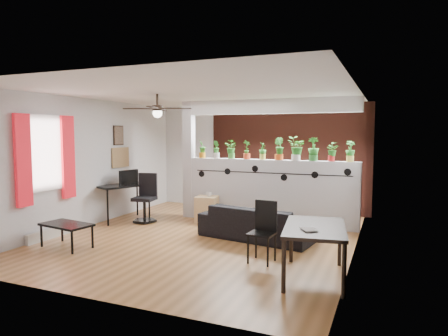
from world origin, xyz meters
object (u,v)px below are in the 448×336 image
(potted_plant_8, at_px, (332,151))
(computer_desk, at_px, (123,188))
(potted_plant_3, at_px, (247,149))
(cube_shelf, at_px, (207,209))
(potted_plant_1, at_px, (217,149))
(potted_plant_7, at_px, (314,148))
(potted_plant_2, at_px, (231,149))
(potted_plant_9, at_px, (350,151))
(sofa, at_px, (256,223))
(folding_chair, at_px, (264,226))
(potted_plant_0, at_px, (202,148))
(ceiling_fan, at_px, (157,110))
(cup, at_px, (209,194))
(coffee_table, at_px, (66,226))
(potted_plant_5, at_px, (279,148))
(dining_table, at_px, (315,232))
(potted_plant_4, at_px, (263,150))
(potted_plant_6, at_px, (296,148))
(office_chair, at_px, (146,201))

(potted_plant_8, distance_m, computer_desk, 4.46)
(potted_plant_3, relative_size, cube_shelf, 0.74)
(potted_plant_1, relative_size, potted_plant_7, 0.82)
(potted_plant_2, height_order, potted_plant_9, potted_plant_2)
(sofa, distance_m, folding_chair, 1.28)
(potted_plant_0, height_order, potted_plant_2, potted_plant_0)
(potted_plant_1, relative_size, potted_plant_8, 1.03)
(ceiling_fan, relative_size, potted_plant_0, 2.88)
(potted_plant_3, xyz_separation_m, cup, (-0.73, -0.34, -0.97))
(potted_plant_0, xyz_separation_m, coffee_table, (-1.07, -2.99, -1.21))
(ceiling_fan, relative_size, potted_plant_3, 2.94)
(folding_chair, bearing_deg, potted_plant_0, 132.05)
(potted_plant_5, distance_m, coffee_table, 4.30)
(ceiling_fan, xyz_separation_m, potted_plant_1, (0.37, 1.80, -0.76))
(ceiling_fan, xyz_separation_m, coffee_table, (-1.05, -1.19, -1.95))
(dining_table, bearing_deg, potted_plant_4, 119.22)
(folding_chair, distance_m, coffee_table, 3.30)
(potted_plant_2, height_order, potted_plant_6, potted_plant_6)
(cup, xyz_separation_m, folding_chair, (1.85, -2.07, -0.07))
(potted_plant_1, bearing_deg, cube_shelf, -103.37)
(potted_plant_0, height_order, cube_shelf, potted_plant_0)
(ceiling_fan, distance_m, office_chair, 2.28)
(potted_plant_1, relative_size, potted_plant_5, 0.83)
(potted_plant_2, bearing_deg, potted_plant_1, 180.00)
(office_chair, bearing_deg, dining_table, -26.74)
(cup, bearing_deg, computer_desk, -162.21)
(potted_plant_8, distance_m, coffee_table, 5.04)
(potted_plant_5, relative_size, folding_chair, 0.52)
(folding_chair, bearing_deg, potted_plant_3, 114.92)
(computer_desk, distance_m, folding_chair, 3.94)
(cup, distance_m, computer_desk, 1.88)
(potted_plant_7, relative_size, coffee_table, 0.51)
(potted_plant_2, bearing_deg, ceiling_fan, -111.86)
(office_chair, bearing_deg, cup, 22.54)
(potted_plant_6, relative_size, sofa, 0.25)
(sofa, bearing_deg, potted_plant_0, -27.17)
(potted_plant_2, xyz_separation_m, coffee_table, (-1.77, -2.99, -1.21))
(potted_plant_6, xyz_separation_m, potted_plant_8, (0.70, 0.00, -0.06))
(sofa, bearing_deg, potted_plant_8, -122.39)
(potted_plant_7, bearing_deg, sofa, -121.69)
(office_chair, relative_size, folding_chair, 1.13)
(sofa, xyz_separation_m, cup, (-1.36, 0.91, 0.31))
(cube_shelf, distance_m, computer_desk, 1.88)
(potted_plant_4, bearing_deg, potted_plant_6, 0.00)
(potted_plant_8, height_order, sofa, potted_plant_8)
(cube_shelf, bearing_deg, computer_desk, -170.72)
(computer_desk, bearing_deg, folding_chair, -22.29)
(potted_plant_6, height_order, cup, potted_plant_6)
(potted_plant_0, relative_size, potted_plant_6, 0.85)
(potted_plant_8, height_order, folding_chair, potted_plant_8)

